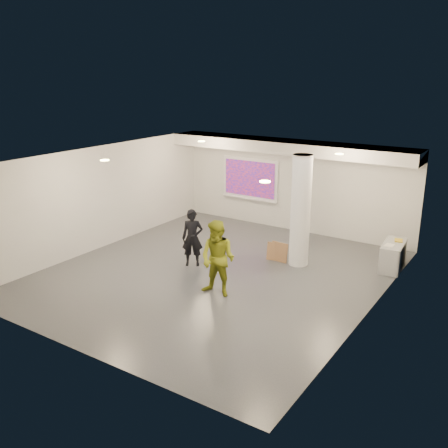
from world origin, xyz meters
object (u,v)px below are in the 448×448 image
Objects in this scene: projection_screen at (250,179)px; credenza at (393,256)px; column at (301,211)px; woman at (192,238)px; man at (218,259)px.

credenza is (5.32, -1.56, -1.17)m from projection_screen.
credenza is (2.22, 1.09, -1.14)m from column.
column is at bearing 3.66° from woman.
column is 2.73m from credenza.
column reaches higher than man.
woman is (-4.58, -2.72, 0.42)m from credenza.
man is at bearing -104.97° from column.
woman is 0.86× the size of man.
projection_screen is at bearing 139.44° from column.
man is at bearing -133.15° from credenza.
woman is 2.00m from man.
column reaches higher than credenza.
column is 4.08m from projection_screen.
man is at bearing -67.15° from woman.
projection_screen is 5.67m from credenza.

